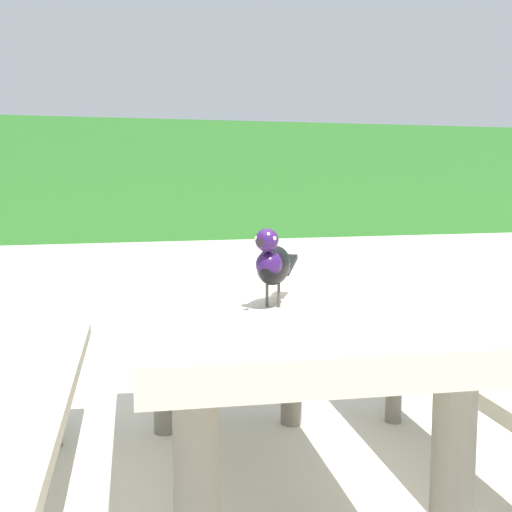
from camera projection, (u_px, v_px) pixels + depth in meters
name	position (u px, v px, depth m)	size (l,w,h in m)	color
ground_plane	(241.00, 504.00, 2.08)	(60.00, 60.00, 0.00)	beige
hedge_wall	(100.00, 181.00, 11.50)	(28.00, 2.07, 2.02)	#2D6B28
picnic_table_foreground	(262.00, 337.00, 1.98)	(1.83, 1.86, 0.74)	#B2A893
bird_grackle	(273.00, 263.00, 1.48)	(0.18, 0.26, 0.18)	black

